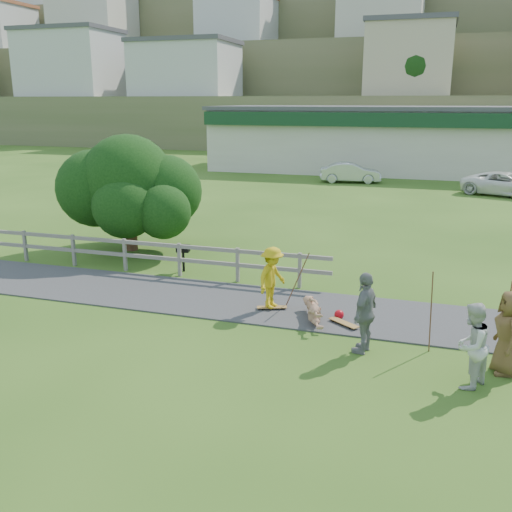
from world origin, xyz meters
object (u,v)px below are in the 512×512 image
(spectator_c, at_px, (508,333))
(tree, at_px, (129,201))
(skater_rider, at_px, (272,281))
(spectator_b, at_px, (365,313))
(bbq, at_px, (183,258))
(spectator_a, at_px, (471,346))
(skater_fallen, at_px, (314,310))
(car_white, at_px, (506,184))
(car_silver, at_px, (350,173))

(spectator_c, distance_m, tree, 14.33)
(skater_rider, relative_size, spectator_c, 0.93)
(spectator_b, distance_m, bbq, 7.99)
(spectator_a, bearing_deg, tree, -93.41)
(spectator_a, height_order, spectator_b, spectator_b)
(spectator_c, xyz_separation_m, bbq, (-9.51, 4.71, -0.45))
(skater_fallen, distance_m, spectator_b, 2.16)
(skater_fallen, distance_m, car_white, 24.28)
(skater_rider, bearing_deg, car_silver, 20.97)
(skater_rider, bearing_deg, spectator_c, -93.00)
(skater_rider, height_order, tree, tree)
(car_silver, xyz_separation_m, car_white, (9.76, -2.94, 0.01))
(bbq, bearing_deg, spectator_c, -35.48)
(car_silver, xyz_separation_m, tree, (-5.18, -21.17, 1.20))
(skater_fallen, height_order, car_silver, car_silver)
(skater_fallen, xyz_separation_m, spectator_c, (4.41, -1.63, 0.60))
(spectator_a, height_order, spectator_c, spectator_c)
(spectator_a, bearing_deg, skater_rider, -91.57)
(spectator_b, xyz_separation_m, car_white, (5.28, 24.79, -0.24))
(skater_rider, bearing_deg, tree, 73.19)
(car_white, bearing_deg, skater_rider, -178.80)
(car_silver, relative_size, bbq, 4.64)
(spectator_a, relative_size, tree, 0.32)
(spectator_a, distance_m, car_silver, 29.52)
(spectator_b, distance_m, car_white, 25.34)
(car_silver, bearing_deg, car_white, -116.70)
(skater_rider, height_order, car_white, skater_rider)
(car_silver, distance_m, car_white, 10.19)
(spectator_c, height_order, car_white, spectator_c)
(car_silver, bearing_deg, skater_rider, 173.98)
(spectator_a, relative_size, bbq, 1.95)
(skater_rider, height_order, spectator_c, spectator_c)
(skater_rider, relative_size, car_white, 0.33)
(skater_fallen, distance_m, car_silver, 26.44)
(skater_fallen, height_order, car_white, car_white)
(spectator_c, bearing_deg, car_white, 163.47)
(bbq, bearing_deg, skater_rider, -43.67)
(car_silver, height_order, tree, tree)
(skater_fallen, height_order, spectator_b, spectator_b)
(skater_fallen, xyz_separation_m, car_silver, (-3.02, 26.27, 0.38))
(spectator_a, xyz_separation_m, spectator_c, (0.75, 0.86, 0.02))
(skater_rider, bearing_deg, skater_fallen, -92.32)
(skater_fallen, bearing_deg, spectator_c, -40.75)
(bbq, bearing_deg, skater_fallen, -40.32)
(tree, distance_m, bbq, 3.97)
(car_silver, relative_size, tree, 0.76)
(spectator_b, bearing_deg, spectator_a, 79.23)
(spectator_c, xyz_separation_m, car_white, (2.32, 24.95, -0.20))
(skater_fallen, height_order, tree, tree)
(spectator_b, height_order, car_white, spectator_b)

